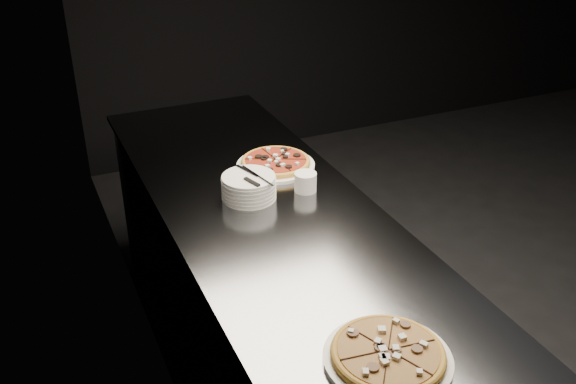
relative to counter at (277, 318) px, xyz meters
name	(u,v)px	position (x,y,z in m)	size (l,w,h in m)	color
wall_left	(160,102)	(-0.37, 0.00, 0.94)	(0.02, 5.00, 2.80)	black
counter	(277,318)	(0.00, 0.00, 0.00)	(0.74, 2.44, 0.92)	slate
pizza_mushroom	(388,355)	(-0.03, -0.79, 0.48)	(0.33, 0.33, 0.04)	white
pizza_tomato	(276,163)	(0.16, 0.36, 0.48)	(0.38, 0.38, 0.04)	white
plate_stack	(249,187)	(-0.04, 0.16, 0.50)	(0.20, 0.20, 0.09)	white
cutlery	(252,177)	(-0.03, 0.15, 0.55)	(0.06, 0.21, 0.01)	#ADAFB4
ramekin	(305,181)	(0.18, 0.13, 0.50)	(0.08, 0.08, 0.07)	white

